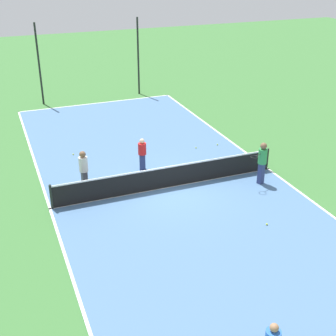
{
  "coord_description": "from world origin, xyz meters",
  "views": [
    {
      "loc": [
        -6.27,
        -15.97,
        9.04
      ],
      "look_at": [
        0.0,
        0.0,
        0.9
      ],
      "focal_mm": 50.0,
      "sensor_mm": 36.0,
      "label": 1
    }
  ],
  "objects_px": {
    "tennis_net": "(168,176)",
    "player_far_green": "(262,160)",
    "tennis_ball_left_sideline": "(267,224)",
    "player_coach_red": "(142,152)",
    "fence_post_back_right": "(138,57)",
    "player_far_white": "(84,168)",
    "tennis_ball_midcourt": "(196,148)",
    "tennis_ball_far_baseline": "(73,154)",
    "fence_post_back_left": "(39,65)",
    "tennis_ball_near_net": "(217,145)"
  },
  "relations": [
    {
      "from": "tennis_ball_left_sideline",
      "to": "fence_post_back_left",
      "type": "distance_m",
      "value": 18.47
    },
    {
      "from": "tennis_ball_left_sideline",
      "to": "player_far_white",
      "type": "bearing_deg",
      "value": 137.64
    },
    {
      "from": "tennis_ball_far_baseline",
      "to": "player_coach_red",
      "type": "bearing_deg",
      "value": -46.73
    },
    {
      "from": "player_far_white",
      "to": "fence_post_back_left",
      "type": "height_order",
      "value": "fence_post_back_left"
    },
    {
      "from": "player_far_white",
      "to": "tennis_ball_midcourt",
      "type": "distance_m",
      "value": 6.55
    },
    {
      "from": "tennis_net",
      "to": "player_far_white",
      "type": "distance_m",
      "value": 3.42
    },
    {
      "from": "tennis_net",
      "to": "player_far_green",
      "type": "xyz_separation_m",
      "value": [
        3.75,
        -1.07,
        0.55
      ]
    },
    {
      "from": "tennis_net",
      "to": "fence_post_back_left",
      "type": "distance_m",
      "value": 13.99
    },
    {
      "from": "player_far_white",
      "to": "fence_post_back_right",
      "type": "bearing_deg",
      "value": -36.89
    },
    {
      "from": "tennis_ball_near_net",
      "to": "tennis_ball_left_sideline",
      "type": "xyz_separation_m",
      "value": [
        -1.74,
        -7.31,
        0.0
      ]
    },
    {
      "from": "tennis_net",
      "to": "player_far_white",
      "type": "bearing_deg",
      "value": 163.17
    },
    {
      "from": "player_far_white",
      "to": "tennis_ball_left_sideline",
      "type": "distance_m",
      "value": 7.47
    },
    {
      "from": "tennis_ball_midcourt",
      "to": "fence_post_back_left",
      "type": "height_order",
      "value": "fence_post_back_left"
    },
    {
      "from": "tennis_ball_near_net",
      "to": "fence_post_back_left",
      "type": "relative_size",
      "value": 0.01
    },
    {
      "from": "tennis_ball_far_baseline",
      "to": "fence_post_back_left",
      "type": "bearing_deg",
      "value": 91.18
    },
    {
      "from": "tennis_net",
      "to": "tennis_ball_left_sideline",
      "type": "relative_size",
      "value": 140.54
    },
    {
      "from": "tennis_ball_left_sideline",
      "to": "fence_post_back_left",
      "type": "relative_size",
      "value": 0.01
    },
    {
      "from": "player_coach_red",
      "to": "tennis_ball_near_net",
      "type": "xyz_separation_m",
      "value": [
        4.4,
        1.29,
        -0.79
      ]
    },
    {
      "from": "player_far_green",
      "to": "tennis_ball_left_sideline",
      "type": "relative_size",
      "value": 26.8
    },
    {
      "from": "player_far_green",
      "to": "player_coach_red",
      "type": "distance_m",
      "value": 5.2
    },
    {
      "from": "player_far_white",
      "to": "fence_post_back_left",
      "type": "xyz_separation_m",
      "value": [
        0.05,
        12.49,
        1.49
      ]
    },
    {
      "from": "player_coach_red",
      "to": "tennis_ball_midcourt",
      "type": "relative_size",
      "value": 21.69
    },
    {
      "from": "tennis_net",
      "to": "tennis_ball_far_baseline",
      "type": "xyz_separation_m",
      "value": [
        -3.01,
        4.75,
        -0.47
      ]
    },
    {
      "from": "tennis_net",
      "to": "tennis_ball_midcourt",
      "type": "xyz_separation_m",
      "value": [
        2.79,
        3.33,
        -0.47
      ]
    },
    {
      "from": "player_far_green",
      "to": "tennis_ball_near_net",
      "type": "xyz_separation_m",
      "value": [
        0.21,
        4.37,
        -1.03
      ]
    },
    {
      "from": "fence_post_back_left",
      "to": "tennis_ball_far_baseline",
      "type": "bearing_deg",
      "value": -88.82
    },
    {
      "from": "player_coach_red",
      "to": "tennis_ball_left_sideline",
      "type": "distance_m",
      "value": 6.63
    },
    {
      "from": "tennis_ball_far_baseline",
      "to": "fence_post_back_left",
      "type": "distance_m",
      "value": 9.06
    },
    {
      "from": "player_far_green",
      "to": "player_coach_red",
      "type": "xyz_separation_m",
      "value": [
        -4.18,
        3.08,
        -0.23
      ]
    },
    {
      "from": "tennis_ball_near_net",
      "to": "tennis_ball_far_baseline",
      "type": "bearing_deg",
      "value": 168.28
    },
    {
      "from": "player_coach_red",
      "to": "player_far_white",
      "type": "bearing_deg",
      "value": -138.33
    },
    {
      "from": "player_far_green",
      "to": "tennis_ball_near_net",
      "type": "distance_m",
      "value": 4.5
    },
    {
      "from": "player_coach_red",
      "to": "fence_post_back_right",
      "type": "xyz_separation_m",
      "value": [
        3.62,
        11.47,
        1.65
      ]
    },
    {
      "from": "tennis_ball_far_baseline",
      "to": "fence_post_back_left",
      "type": "relative_size",
      "value": 0.01
    },
    {
      "from": "fence_post_back_left",
      "to": "fence_post_back_right",
      "type": "distance_m",
      "value": 6.38
    },
    {
      "from": "player_far_green",
      "to": "tennis_ball_left_sideline",
      "type": "bearing_deg",
      "value": 39.37
    },
    {
      "from": "tennis_ball_midcourt",
      "to": "tennis_ball_left_sideline",
      "type": "height_order",
      "value": "same"
    },
    {
      "from": "player_far_green",
      "to": "fence_post_back_left",
      "type": "relative_size",
      "value": 0.36
    },
    {
      "from": "tennis_net",
      "to": "tennis_ball_near_net",
      "type": "xyz_separation_m",
      "value": [
        3.97,
        3.3,
        -0.47
      ]
    },
    {
      "from": "tennis_ball_far_baseline",
      "to": "fence_post_back_right",
      "type": "relative_size",
      "value": 0.01
    },
    {
      "from": "player_far_white",
      "to": "tennis_ball_far_baseline",
      "type": "height_order",
      "value": "player_far_white"
    },
    {
      "from": "player_coach_red",
      "to": "tennis_ball_near_net",
      "type": "relative_size",
      "value": 21.69
    },
    {
      "from": "player_far_white",
      "to": "tennis_ball_midcourt",
      "type": "bearing_deg",
      "value": -78.39
    },
    {
      "from": "player_far_green",
      "to": "fence_post_back_right",
      "type": "bearing_deg",
      "value": -110.98
    },
    {
      "from": "tennis_ball_midcourt",
      "to": "tennis_net",
      "type": "bearing_deg",
      "value": -129.99
    },
    {
      "from": "tennis_ball_midcourt",
      "to": "player_far_green",
      "type": "bearing_deg",
      "value": -77.67
    },
    {
      "from": "fence_post_back_right",
      "to": "tennis_ball_left_sideline",
      "type": "bearing_deg",
      "value": -93.14
    },
    {
      "from": "player_coach_red",
      "to": "fence_post_back_right",
      "type": "height_order",
      "value": "fence_post_back_right"
    },
    {
      "from": "tennis_net",
      "to": "tennis_ball_near_net",
      "type": "relative_size",
      "value": 140.54
    },
    {
      "from": "player_far_white",
      "to": "tennis_net",
      "type": "bearing_deg",
      "value": -116.48
    }
  ]
}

